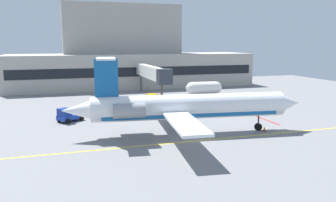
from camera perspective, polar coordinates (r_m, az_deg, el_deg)
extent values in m
cube|color=slate|center=(38.83, 2.96, -6.29)|extent=(120.00, 120.00, 0.10)
cube|color=yellow|center=(37.61, 3.68, -6.75)|extent=(108.00, 0.24, 0.01)
cube|color=red|center=(50.34, 15.51, -2.85)|extent=(0.30, 8.00, 0.01)
cube|color=#ADA89E|center=(83.81, -5.83, 5.12)|extent=(57.87, 13.72, 7.95)
cube|color=#9F9A91|center=(86.58, -7.77, 11.76)|extent=(28.06, 9.61, 11.77)
cube|color=black|center=(77.07, -4.77, 4.87)|extent=(55.56, 0.12, 2.05)
cube|color=silver|center=(68.26, -3.06, 4.86)|extent=(1.40, 18.18, 2.40)
cube|color=#2D333D|center=(58.69, -0.59, 4.08)|extent=(2.40, 2.00, 2.64)
cylinder|color=#4C4C51|center=(75.90, -4.50, 3.03)|extent=(0.44, 0.44, 3.67)
cylinder|color=#4C4C51|center=(60.67, -1.06, 1.37)|extent=(0.44, 0.44, 3.67)
cylinder|color=white|center=(39.95, 3.72, -0.91)|extent=(22.90, 5.61, 2.87)
cube|color=#145999|center=(40.10, 3.71, -2.02)|extent=(20.61, 5.05, 0.52)
cone|color=white|center=(44.63, 19.29, -0.32)|extent=(3.48, 3.18, 2.81)
cone|color=white|center=(38.83, -14.69, -1.52)|extent=(4.00, 2.87, 2.44)
cube|color=white|center=(45.67, -0.83, -0.09)|extent=(3.97, 10.04, 0.28)
cube|color=white|center=(33.54, 2.88, -3.72)|extent=(3.97, 10.04, 0.28)
cylinder|color=gray|center=(40.99, -6.97, -0.38)|extent=(3.61, 1.99, 1.58)
cylinder|color=gray|center=(36.55, -6.49, -1.61)|extent=(3.61, 1.99, 1.58)
cube|color=#145999|center=(38.21, -10.25, 3.82)|extent=(2.59, 0.55, 4.19)
cube|color=white|center=(38.06, -10.35, 6.96)|extent=(2.55, 4.80, 0.20)
cylinder|color=#3F3F44|center=(43.26, 14.85, -2.98)|extent=(0.20, 0.20, 1.41)
cylinder|color=black|center=(43.47, 14.80, -4.18)|extent=(0.94, 0.46, 0.90)
cylinder|color=#3F3F44|center=(41.86, 1.55, -3.08)|extent=(0.20, 0.20, 1.41)
cylinder|color=black|center=(42.07, 1.54, -4.31)|extent=(0.94, 0.46, 0.90)
cylinder|color=#3F3F44|center=(38.32, 2.73, -4.29)|extent=(0.20, 0.20, 1.41)
cylinder|color=black|center=(38.56, 2.72, -5.64)|extent=(0.94, 0.46, 0.90)
cube|color=#19389E|center=(48.66, -15.96, -2.52)|extent=(3.75, 3.43, 0.59)
cube|color=navy|center=(47.95, -16.88, -1.78)|extent=(2.04, 2.10, 0.98)
cylinder|color=black|center=(47.33, -16.37, -3.25)|extent=(0.73, 0.64, 0.70)
cylinder|color=black|center=(48.75, -17.68, -2.94)|extent=(0.73, 0.64, 0.70)
cylinder|color=black|center=(48.74, -14.21, -2.78)|extent=(0.73, 0.64, 0.70)
cylinder|color=black|center=(50.12, -15.54, -2.50)|extent=(0.73, 0.64, 0.70)
cube|color=#E5B20C|center=(58.12, -1.61, -0.18)|extent=(3.88, 1.90, 0.61)
cube|color=#C3970A|center=(57.68, -2.64, 0.62)|extent=(1.57, 1.67, 1.15)
cylinder|color=black|center=(56.94, -2.64, -0.70)|extent=(0.70, 0.29, 0.70)
cylinder|color=black|center=(58.67, -3.13, -0.40)|extent=(0.70, 0.29, 0.70)
cylinder|color=black|center=(57.73, -0.07, -0.55)|extent=(0.70, 0.29, 0.70)
cylinder|color=black|center=(59.44, -0.63, -0.25)|extent=(0.70, 0.29, 0.70)
cylinder|color=white|center=(69.45, 6.02, 2.19)|extent=(5.25, 2.87, 2.50)
sphere|color=white|center=(70.33, 7.98, 2.25)|extent=(2.45, 2.45, 2.45)
sphere|color=white|center=(68.65, 4.02, 2.13)|extent=(2.45, 2.45, 2.45)
cube|color=#59595B|center=(69.06, 4.84, 0.97)|extent=(0.60, 2.25, 0.35)
cube|color=#59595B|center=(70.27, 7.14, 1.08)|extent=(0.60, 2.25, 0.35)
cone|color=orange|center=(43.37, 15.77, -4.50)|extent=(0.36, 0.36, 0.55)
cube|color=black|center=(43.43, 15.76, -4.82)|extent=(0.47, 0.47, 0.04)
cone|color=orange|center=(47.60, -11.34, -3.06)|extent=(0.36, 0.36, 0.55)
cube|color=black|center=(47.65, -11.33, -3.36)|extent=(0.47, 0.47, 0.04)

